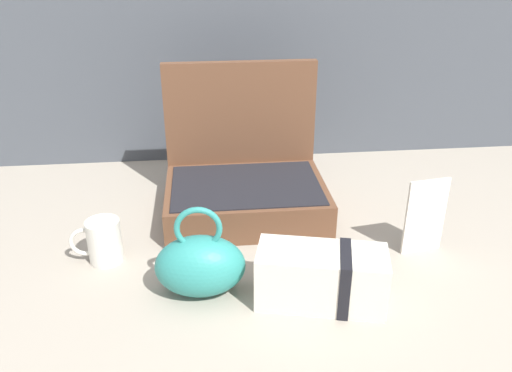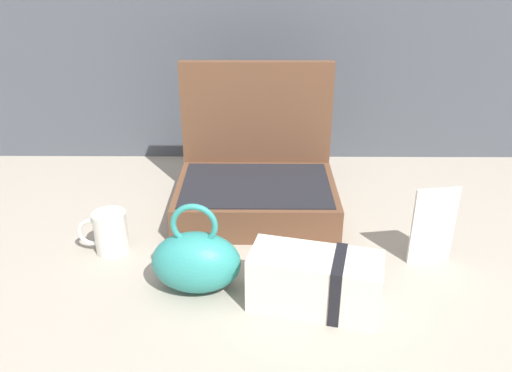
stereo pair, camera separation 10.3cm
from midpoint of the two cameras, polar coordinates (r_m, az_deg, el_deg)
The scene contains 6 objects.
ground_plane at distance 1.14m, azimuth 2.81°, elevation -7.61°, with size 6.00×6.00×0.00m, color #9E9384.
open_suitcase at distance 1.29m, azimuth 2.20°, elevation 0.58°, with size 0.38×0.30×0.34m.
teal_pouch_handbag at distance 1.01m, azimuth -3.73°, elevation -8.22°, with size 0.18×0.12×0.19m.
cream_toiletry_bag at distance 0.98m, azimuth 9.51°, elevation -10.28°, with size 0.25×0.15×0.11m.
coffee_mug at distance 1.15m, azimuth -13.31°, elevation -4.99°, with size 0.11×0.07×0.09m.
info_card_left at distance 1.15m, azimuth 21.05°, elevation -4.14°, with size 0.09×0.01×0.17m, color white.
Camera 2 is at (0.00, -0.95, 0.63)m, focal length 36.81 mm.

